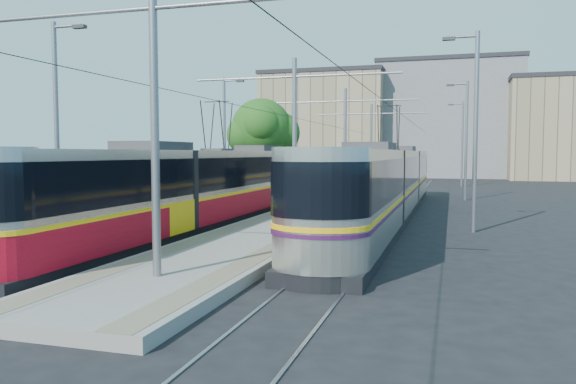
% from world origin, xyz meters
% --- Properties ---
extents(ground, '(160.00, 160.00, 0.00)m').
position_xyz_m(ground, '(0.00, 0.00, 0.00)').
color(ground, black).
rests_on(ground, ground).
extents(platform, '(4.00, 50.00, 0.30)m').
position_xyz_m(platform, '(0.00, 17.00, 0.15)').
color(platform, gray).
rests_on(platform, ground).
extents(tactile_strip_left, '(0.70, 50.00, 0.01)m').
position_xyz_m(tactile_strip_left, '(-1.45, 17.00, 0.30)').
color(tactile_strip_left, gray).
rests_on(tactile_strip_left, platform).
extents(tactile_strip_right, '(0.70, 50.00, 0.01)m').
position_xyz_m(tactile_strip_right, '(1.45, 17.00, 0.30)').
color(tactile_strip_right, gray).
rests_on(tactile_strip_right, platform).
extents(rails, '(8.71, 70.00, 0.03)m').
position_xyz_m(rails, '(0.00, 17.00, 0.02)').
color(rails, gray).
rests_on(rails, ground).
extents(track_arrow, '(1.20, 5.00, 0.01)m').
position_xyz_m(track_arrow, '(-3.60, -3.00, 0.01)').
color(track_arrow, silver).
rests_on(track_arrow, ground).
extents(tram_left, '(2.43, 28.28, 5.50)m').
position_xyz_m(tram_left, '(-3.60, 7.84, 1.71)').
color(tram_left, black).
rests_on(tram_left, ground).
extents(tram_right, '(2.43, 31.58, 5.50)m').
position_xyz_m(tram_right, '(3.60, 12.29, 1.86)').
color(tram_right, black).
rests_on(tram_right, ground).
extents(catenary, '(9.20, 70.00, 7.00)m').
position_xyz_m(catenary, '(0.00, 14.15, 4.52)').
color(catenary, gray).
rests_on(catenary, platform).
extents(street_lamps, '(15.18, 38.22, 8.00)m').
position_xyz_m(street_lamps, '(-0.00, 21.00, 4.18)').
color(street_lamps, gray).
rests_on(street_lamps, ground).
extents(shelter, '(0.81, 1.20, 2.49)m').
position_xyz_m(shelter, '(0.38, 13.89, 1.61)').
color(shelter, black).
rests_on(shelter, platform).
extents(tree, '(5.00, 4.62, 7.26)m').
position_xyz_m(tree, '(-6.85, 24.45, 4.91)').
color(tree, '#382314').
rests_on(tree, ground).
extents(building_left, '(16.32, 12.24, 13.95)m').
position_xyz_m(building_left, '(-10.00, 60.00, 6.98)').
color(building_left, tan).
rests_on(building_left, ground).
extents(building_centre, '(18.36, 14.28, 15.26)m').
position_xyz_m(building_centre, '(6.00, 64.00, 7.64)').
color(building_centre, gray).
rests_on(building_centre, ground).
extents(building_right, '(14.28, 10.20, 12.19)m').
position_xyz_m(building_right, '(20.00, 58.00, 6.11)').
color(building_right, tan).
rests_on(building_right, ground).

